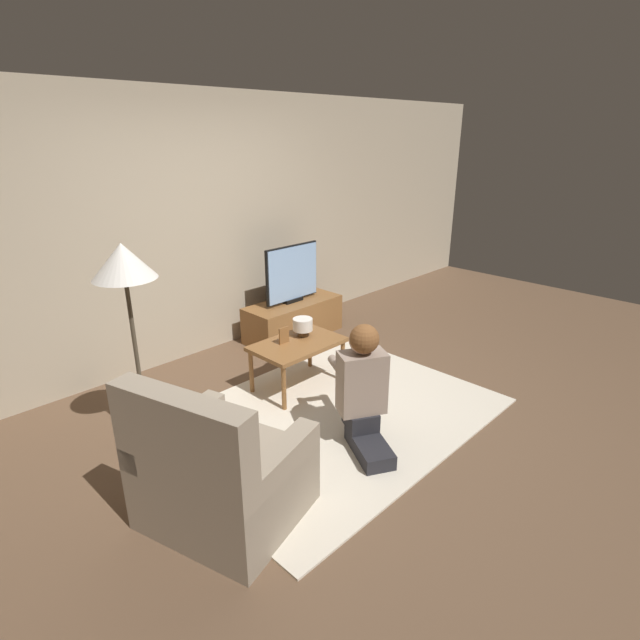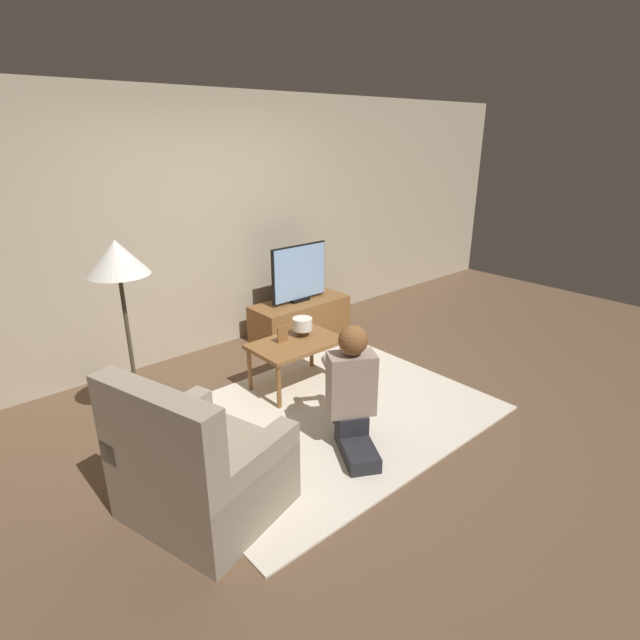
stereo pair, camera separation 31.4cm
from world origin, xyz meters
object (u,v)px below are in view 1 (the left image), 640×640
Objects in this scene: tv at (292,274)px; coffee_table at (298,348)px; armchair at (220,476)px; floor_lamp at (125,274)px; person_kneeling at (363,385)px; table_lamp at (303,326)px.

coffee_table is at bearing -130.64° from tv.
armchair is (-1.46, -0.88, -0.09)m from coffee_table.
coffee_table is 1.70m from armchair.
tv is 2.94m from armchair.
coffee_table is at bearing -5.92° from floor_lamp.
tv is at bearing -89.96° from person_kneeling.
table_lamp is at bearing -127.78° from tv.
floor_lamp is 1.45m from armchair.
coffee_table is 1.01m from person_kneeling.
armchair is at bearing 24.91° from person_kneeling.
person_kneeling is (1.19, -0.09, 0.18)m from armchair.
table_lamp is at bearing 27.87° from coffee_table.
floor_lamp is 1.47× the size of armchair.
tv is at bearing -66.98° from armchair.
armchair is 1.11× the size of person_kneeling.
tv is 0.91× the size of coffee_table.
coffee_table is at bearing -74.62° from armchair.
table_lamp is (-0.68, -0.87, -0.19)m from tv.
floor_lamp is (-2.21, -0.80, 0.59)m from tv.
tv is 0.70× the size of armchair.
table_lamp is (1.59, 0.95, 0.25)m from armchair.
armchair is 5.80× the size of table_lamp.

